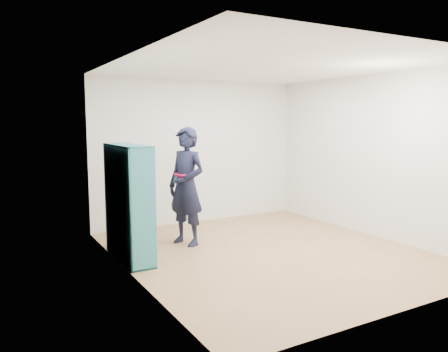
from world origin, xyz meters
TOP-DOWN VIEW (x-y plane):
  - floor at (0.00, 0.00)m, footprint 4.50×4.50m
  - ceiling at (0.00, 0.00)m, footprint 4.50×4.50m
  - wall_left at (-2.00, 0.00)m, footprint 0.02×4.50m
  - wall_right at (2.00, 0.00)m, footprint 0.02×4.50m
  - wall_back at (0.00, 2.25)m, footprint 4.00×0.02m
  - wall_front at (0.00, -2.25)m, footprint 4.00×0.02m
  - bookshelf at (-1.85, 0.69)m, footprint 0.34×1.16m
  - person at (-0.85, 0.97)m, footprint 0.64×0.76m
  - smartphone at (-1.01, 0.98)m, footprint 0.05×0.09m

SIDE VIEW (x-z plane):
  - floor at x=0.00m, z-range 0.00..0.00m
  - bookshelf at x=-1.85m, z-range -0.02..1.53m
  - person at x=-0.85m, z-range 0.00..1.77m
  - smartphone at x=-1.01m, z-range 0.94..1.07m
  - wall_left at x=-2.00m, z-range 0.00..2.60m
  - wall_right at x=2.00m, z-range 0.00..2.60m
  - wall_back at x=0.00m, z-range 0.00..2.60m
  - wall_front at x=0.00m, z-range 0.00..2.60m
  - ceiling at x=0.00m, z-range 2.60..2.60m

